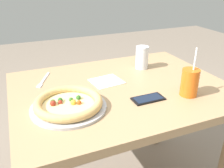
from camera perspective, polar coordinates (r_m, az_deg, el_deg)
dining_table at (r=1.32m, az=2.14°, el=-5.38°), size 1.10×0.84×0.75m
pizza_near at (r=1.07m, az=-10.22°, el=-4.64°), size 0.33×0.33×0.05m
drink_cup_colored at (r=1.20m, az=17.81°, el=0.38°), size 0.08×0.08×0.23m
water_cup_clear at (r=1.49m, az=7.06°, el=6.28°), size 0.08×0.08×0.14m
paper_napkin at (r=1.31m, az=-1.30°, el=0.65°), size 0.18×0.16×0.00m
fork at (r=1.37m, az=-15.90°, el=0.80°), size 0.10×0.19×0.00m
cell_phone at (r=1.14m, az=8.49°, el=-3.44°), size 0.15×0.08×0.01m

